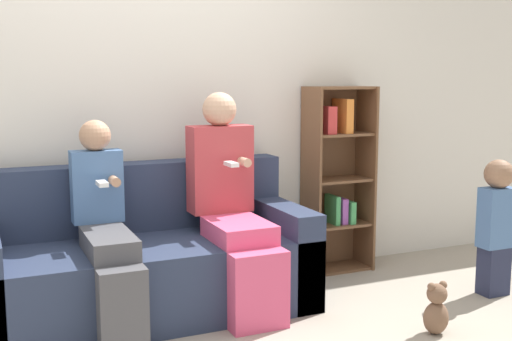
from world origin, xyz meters
TOP-DOWN VIEW (x-y plane):
  - back_wall at (0.00, 0.93)m, footprint 10.00×0.06m
  - couch at (-0.06, 0.50)m, footprint 1.88×0.80m
  - adult_seated at (0.44, 0.38)m, footprint 0.37×0.73m
  - child_seated at (-0.29, 0.35)m, footprint 0.28×0.74m
  - toddler_standing at (2.00, -0.09)m, footprint 0.21×0.18m
  - bookshelf at (1.38, 0.79)m, footprint 0.45×0.27m
  - teddy_bear at (1.27, -0.44)m, footprint 0.14×0.12m

SIDE VIEW (x-z plane):
  - teddy_bear at x=1.27m, z-range -0.01..0.28m
  - couch at x=-0.06m, z-range -0.13..0.71m
  - toddler_standing at x=2.00m, z-range 0.04..0.89m
  - child_seated at x=-0.29m, z-range 0.00..1.11m
  - adult_seated at x=0.44m, z-range 0.02..1.27m
  - bookshelf at x=1.38m, z-range 0.03..1.31m
  - back_wall at x=0.00m, z-range 0.00..2.55m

